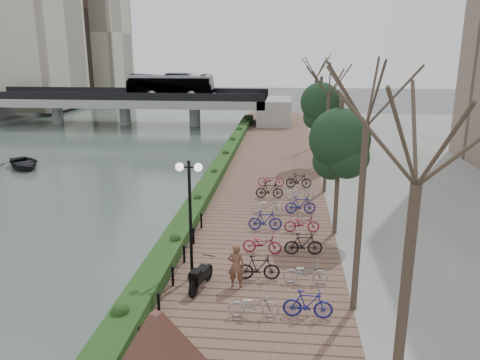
# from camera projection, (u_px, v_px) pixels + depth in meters

# --- Properties ---
(ground) EXTENTS (220.00, 220.00, 0.00)m
(ground) POSITION_uv_depth(u_px,v_px,m) (109.00, 342.00, 15.17)
(ground) COLOR #59595B
(ground) RESTS_ON ground
(river_water) EXTENTS (30.00, 130.00, 0.02)m
(river_water) POSITION_uv_depth(u_px,v_px,m) (49.00, 159.00, 40.59)
(river_water) COLOR #40504A
(river_water) RESTS_ON ground
(promenade) EXTENTS (8.00, 75.00, 0.50)m
(promenade) POSITION_uv_depth(u_px,v_px,m) (262.00, 187.00, 31.49)
(promenade) COLOR brown
(promenade) RESTS_ON ground
(hedge) EXTENTS (1.10, 56.00, 0.60)m
(hedge) POSITION_uv_depth(u_px,v_px,m) (218.00, 169.00, 34.07)
(hedge) COLOR #1C3B15
(hedge) RESTS_ON promenade
(chain_fence) EXTENTS (0.10, 14.10, 0.70)m
(chain_fence) POSITION_uv_depth(u_px,v_px,m) (166.00, 290.00, 16.72)
(chain_fence) COLOR black
(chain_fence) RESTS_ON promenade
(lamppost) EXTENTS (1.02, 0.32, 4.73)m
(lamppost) POSITION_uv_depth(u_px,v_px,m) (190.00, 195.00, 17.44)
(lamppost) COLOR black
(lamppost) RESTS_ON promenade
(motorcycle) EXTENTS (0.91, 1.77, 1.06)m
(motorcycle) POSITION_uv_depth(u_px,v_px,m) (201.00, 275.00, 17.44)
(motorcycle) COLOR black
(motorcycle) RESTS_ON promenade
(pedestrian) EXTENTS (0.64, 0.42, 1.73)m
(pedestrian) POSITION_uv_depth(u_px,v_px,m) (236.00, 266.00, 17.45)
(pedestrian) COLOR brown
(pedestrian) RESTS_ON promenade
(bicycle_parking) EXTENTS (2.40, 17.32, 1.00)m
(bicycle_parking) POSITION_uv_depth(u_px,v_px,m) (283.00, 222.00, 22.97)
(bicycle_parking) COLOR #A3A3A8
(bicycle_parking) RESTS_ON promenade
(street_trees) EXTENTS (3.20, 37.12, 6.80)m
(street_trees) POSITION_uv_depth(u_px,v_px,m) (331.00, 154.00, 25.57)
(street_trees) COLOR #382D21
(street_trees) RESTS_ON promenade
(bridge) EXTENTS (36.00, 10.77, 6.50)m
(bridge) POSITION_uv_depth(u_px,v_px,m) (134.00, 98.00, 58.75)
(bridge) COLOR gray
(bridge) RESTS_ON ground
(boat) EXTENTS (5.04, 5.09, 0.87)m
(boat) POSITION_uv_depth(u_px,v_px,m) (23.00, 163.00, 37.39)
(boat) COLOR black
(boat) RESTS_ON river_water
(far_buildings) EXTENTS (35.00, 38.00, 38.00)m
(far_buildings) POSITION_uv_depth(u_px,v_px,m) (7.00, 8.00, 78.13)
(far_buildings) COLOR #B7B299
(far_buildings) RESTS_ON far_bank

